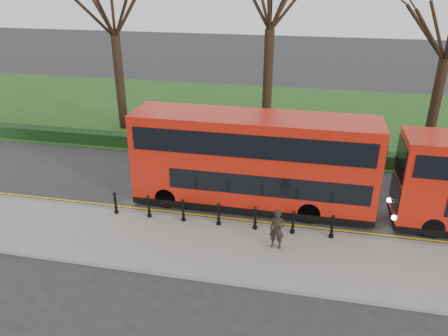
# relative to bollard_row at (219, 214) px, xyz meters

# --- Properties ---
(ground) EXTENTS (120.00, 120.00, 0.00)m
(ground) POSITION_rel_bollard_row_xyz_m (-1.37, 1.35, -0.65)
(ground) COLOR #28282B
(ground) RESTS_ON ground
(pavement) EXTENTS (60.00, 4.00, 0.15)m
(pavement) POSITION_rel_bollard_row_xyz_m (-1.37, -1.65, -0.58)
(pavement) COLOR gray
(pavement) RESTS_ON ground
(kerb) EXTENTS (60.00, 0.25, 0.16)m
(kerb) POSITION_rel_bollard_row_xyz_m (-1.37, 0.35, -0.58)
(kerb) COLOR slate
(kerb) RESTS_ON ground
(grass_verge) EXTENTS (60.00, 18.00, 0.06)m
(grass_verge) POSITION_rel_bollard_row_xyz_m (-1.37, 16.35, -0.62)
(grass_verge) COLOR #214E1A
(grass_verge) RESTS_ON ground
(hedge) EXTENTS (60.00, 0.90, 0.80)m
(hedge) POSITION_rel_bollard_row_xyz_m (-1.37, 8.15, -0.25)
(hedge) COLOR black
(hedge) RESTS_ON ground
(yellow_line_outer) EXTENTS (60.00, 0.10, 0.01)m
(yellow_line_outer) POSITION_rel_bollard_row_xyz_m (-1.37, 0.65, -0.64)
(yellow_line_outer) COLOR yellow
(yellow_line_outer) RESTS_ON ground
(yellow_line_inner) EXTENTS (60.00, 0.10, 0.01)m
(yellow_line_inner) POSITION_rel_bollard_row_xyz_m (-1.37, 0.85, -0.64)
(yellow_line_inner) COLOR yellow
(yellow_line_inner) RESTS_ON ground
(tree_left) EXTENTS (7.37, 7.37, 11.52)m
(tree_left) POSITION_rel_bollard_row_xyz_m (-9.37, 11.35, 7.72)
(tree_left) COLOR black
(tree_left) RESTS_ON ground
(bollard_row) EXTENTS (9.64, 0.15, 1.00)m
(bollard_row) POSITION_rel_bollard_row_xyz_m (0.00, 0.00, 0.00)
(bollard_row) COLOR black
(bollard_row) RESTS_ON pavement
(bus_lead) EXTENTS (11.02, 2.53, 4.39)m
(bus_lead) POSITION_rel_bollard_row_xyz_m (1.08, 2.34, 1.56)
(bus_lead) COLOR red
(bus_lead) RESTS_ON ground
(pedestrian) EXTENTS (0.62, 0.43, 1.64)m
(pedestrian) POSITION_rel_bollard_row_xyz_m (2.60, -1.17, 0.32)
(pedestrian) COLOR black
(pedestrian) RESTS_ON pavement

